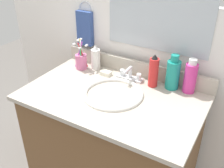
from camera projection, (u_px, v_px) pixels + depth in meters
name	position (u px, v px, depth m)	size (l,w,h in m)	color
vanity_cabinet	(112.00, 156.00, 1.63)	(0.92, 0.54, 0.83)	brown
countertop	(112.00, 97.00, 1.41)	(0.96, 0.58, 0.02)	#B2A899
backsplash	(135.00, 68.00, 1.59)	(0.96, 0.02, 0.09)	#B2A899
back_wall	(138.00, 98.00, 1.76)	(2.06, 0.04, 1.30)	white
towel_ring	(86.00, 9.00, 1.64)	(0.10, 0.10, 0.01)	silver
hand_towel	(85.00, 28.00, 1.68)	(0.11, 0.04, 0.22)	#334C8C
sink_basin	(113.00, 99.00, 1.43)	(0.33, 0.33, 0.11)	white
faucet	(130.00, 75.00, 1.54)	(0.16, 0.10, 0.08)	silver
bottle_mouthwash_teal	(173.00, 74.00, 1.43)	(0.08, 0.08, 0.20)	teal
bottle_soap_pink	(190.00, 77.00, 1.39)	(0.07, 0.07, 0.19)	#D8338C
bottle_lotion_white	(96.00, 58.00, 1.64)	(0.06, 0.06, 0.16)	white
bottle_spray_red	(154.00, 72.00, 1.45)	(0.05, 0.05, 0.19)	red
cup_pink	(81.00, 61.00, 1.66)	(0.08, 0.07, 0.20)	#D16693
soap_bar	(106.00, 73.00, 1.60)	(0.06, 0.04, 0.02)	white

